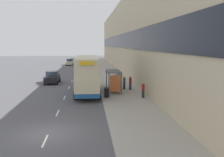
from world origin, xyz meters
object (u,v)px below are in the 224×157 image
(car_2, at_px, (70,62))
(pedestrian_1, at_px, (143,90))
(pedestrian_3, at_px, (130,83))
(pedestrian_2, at_px, (116,79))
(car_0, at_px, (91,64))
(bus_shelter, at_px, (115,77))
(double_decker_bus_near, at_px, (87,74))
(car_1, at_px, (52,77))
(litter_bin, at_px, (107,92))
(pedestrian_at_shelter, at_px, (124,83))

(car_2, distance_m, pedestrian_1, 45.19)
(pedestrian_1, xyz_separation_m, pedestrian_3, (-0.56, 4.83, 0.03))
(pedestrian_2, height_order, pedestrian_3, pedestrian_3)
(car_0, bearing_deg, pedestrian_2, -83.65)
(bus_shelter, distance_m, double_decker_bus_near, 3.32)
(car_1, height_order, litter_bin, car_1)
(car_0, bearing_deg, pedestrian_at_shelter, -83.00)
(car_2, xyz_separation_m, pedestrian_at_shelter, (9.62, -38.73, 0.09))
(pedestrian_at_shelter, distance_m, pedestrian_2, 3.34)
(pedestrian_1, bearing_deg, car_1, 133.03)
(double_decker_bus_near, height_order, pedestrian_1, double_decker_bus_near)
(double_decker_bus_near, xyz_separation_m, pedestrian_1, (5.89, -3.53, -1.29))
(pedestrian_2, bearing_deg, pedestrian_at_shelter, -77.39)
(bus_shelter, bearing_deg, litter_bin, -112.37)
(car_0, xyz_separation_m, pedestrian_1, (5.19, -36.91, 0.09))
(pedestrian_at_shelter, distance_m, litter_bin, 5.19)
(car_1, bearing_deg, pedestrian_3, 146.15)
(car_0, relative_size, car_2, 0.96)
(litter_bin, bearing_deg, pedestrian_2, 76.99)
(car_1, distance_m, pedestrian_2, 9.75)
(car_0, xyz_separation_m, litter_bin, (1.38, -36.31, -0.23))
(bus_shelter, relative_size, pedestrian_2, 2.62)
(pedestrian_3, bearing_deg, litter_bin, -127.56)
(pedestrian_at_shelter, relative_size, pedestrian_1, 1.00)
(double_decker_bus_near, xyz_separation_m, car_0, (0.70, 33.37, -1.39))
(bus_shelter, relative_size, car_0, 1.00)
(car_0, distance_m, pedestrian_3, 32.41)
(pedestrian_1, relative_size, litter_bin, 1.59)
(double_decker_bus_near, bearing_deg, bus_shelter, 0.48)
(pedestrian_3, xyz_separation_m, litter_bin, (-3.26, -4.23, -0.36))
(bus_shelter, xyz_separation_m, car_1, (-8.52, 8.34, -0.98))
(double_decker_bus_near, distance_m, car_2, 40.65)
(pedestrian_at_shelter, distance_m, pedestrian_1, 5.28)
(litter_bin, bearing_deg, pedestrian_at_shelter, 60.83)
(bus_shelter, height_order, litter_bin, bus_shelter)
(litter_bin, bearing_deg, car_0, 92.17)
(car_2, height_order, pedestrian_at_shelter, car_2)
(bus_shelter, distance_m, pedestrian_at_shelter, 2.22)
(double_decker_bus_near, relative_size, pedestrian_2, 6.43)
(car_1, relative_size, car_2, 1.00)
(pedestrian_2, bearing_deg, car_1, 158.80)
(bus_shelter, height_order, pedestrian_at_shelter, bus_shelter)
(double_decker_bus_near, height_order, pedestrian_3, double_decker_bus_near)
(pedestrian_3, relative_size, litter_bin, 1.65)
(pedestrian_2, distance_m, pedestrian_3, 3.84)
(pedestrian_at_shelter, xyz_separation_m, pedestrian_2, (-0.73, 3.26, -0.03))
(pedestrian_1, xyz_separation_m, litter_bin, (-3.82, 0.59, -0.32))
(double_decker_bus_near, height_order, car_1, double_decker_bus_near)
(bus_shelter, bearing_deg, pedestrian_at_shelter, 50.05)
(pedestrian_at_shelter, bearing_deg, pedestrian_2, 102.61)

